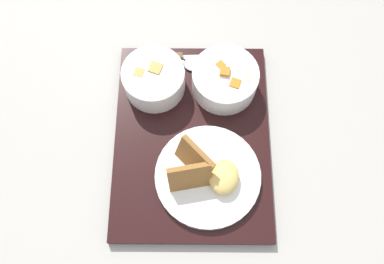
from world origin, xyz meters
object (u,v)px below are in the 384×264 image
(plate_main, at_px, (207,175))
(spoon, at_px, (179,63))
(bowl_soup, at_px, (154,78))
(knife, at_px, (174,57))
(bowl_salad, at_px, (225,79))

(plate_main, bearing_deg, spoon, -169.50)
(bowl_soup, height_order, spoon, bowl_soup)
(plate_main, relative_size, knife, 1.17)
(bowl_salad, distance_m, plate_main, 0.20)
(bowl_soup, bearing_deg, spoon, 134.83)
(bowl_soup, distance_m, spoon, 0.08)
(spoon, bearing_deg, bowl_soup, -126.87)
(bowl_salad, relative_size, knife, 0.77)
(bowl_soup, bearing_deg, bowl_salad, 87.52)
(bowl_salad, height_order, bowl_soup, bowl_salad)
(bowl_salad, height_order, plate_main, plate_main)
(bowl_soup, xyz_separation_m, spoon, (-0.05, 0.05, -0.03))
(plate_main, bearing_deg, bowl_soup, -153.80)
(bowl_salad, bearing_deg, spoon, -122.06)
(knife, xyz_separation_m, spoon, (0.01, 0.01, -0.00))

